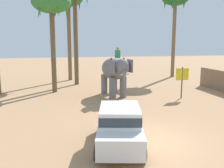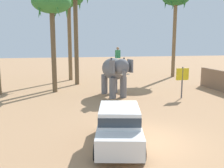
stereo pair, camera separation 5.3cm
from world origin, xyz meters
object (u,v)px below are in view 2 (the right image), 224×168
(signboard_yellow, at_px, (182,76))
(car_sedan_foreground, at_px, (119,125))
(palm_tree_far_back, at_px, (69,2))
(elephant_with_mahout, at_px, (115,71))
(palm_tree_leaning_seaward, at_px, (176,1))
(palm_tree_behind_elephant, at_px, (52,5))

(signboard_yellow, bearing_deg, car_sedan_foreground, -131.57)
(palm_tree_far_back, relative_size, signboard_yellow, 4.08)
(car_sedan_foreground, bearing_deg, elephant_with_mahout, 78.57)
(palm_tree_leaning_seaward, bearing_deg, palm_tree_far_back, -179.51)
(car_sedan_foreground, relative_size, elephant_with_mahout, 1.10)
(palm_tree_leaning_seaward, relative_size, signboard_yellow, 4.29)
(palm_tree_leaning_seaward, bearing_deg, car_sedan_foreground, -121.18)
(palm_tree_behind_elephant, bearing_deg, car_sedan_foreground, -77.02)
(car_sedan_foreground, height_order, palm_tree_leaning_seaward, palm_tree_leaning_seaward)
(palm_tree_far_back, bearing_deg, elephant_with_mahout, -71.79)
(palm_tree_far_back, bearing_deg, palm_tree_behind_elephant, -103.85)
(palm_tree_far_back, height_order, signboard_yellow, palm_tree_far_back)
(signboard_yellow, bearing_deg, palm_tree_far_back, 125.54)
(car_sedan_foreground, bearing_deg, signboard_yellow, 48.43)
(car_sedan_foreground, height_order, palm_tree_far_back, palm_tree_far_back)
(car_sedan_foreground, xyz_separation_m, palm_tree_leaning_seaward, (11.35, 18.76, 8.06))
(palm_tree_behind_elephant, xyz_separation_m, palm_tree_leaning_seaward, (14.13, 6.71, 1.80))
(car_sedan_foreground, distance_m, palm_tree_leaning_seaward, 23.36)
(elephant_with_mahout, height_order, palm_tree_behind_elephant, palm_tree_behind_elephant)
(palm_tree_behind_elephant, height_order, signboard_yellow, palm_tree_behind_elephant)
(elephant_with_mahout, bearing_deg, palm_tree_leaning_seaward, 44.74)
(palm_tree_far_back, bearing_deg, car_sedan_foreground, -86.47)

